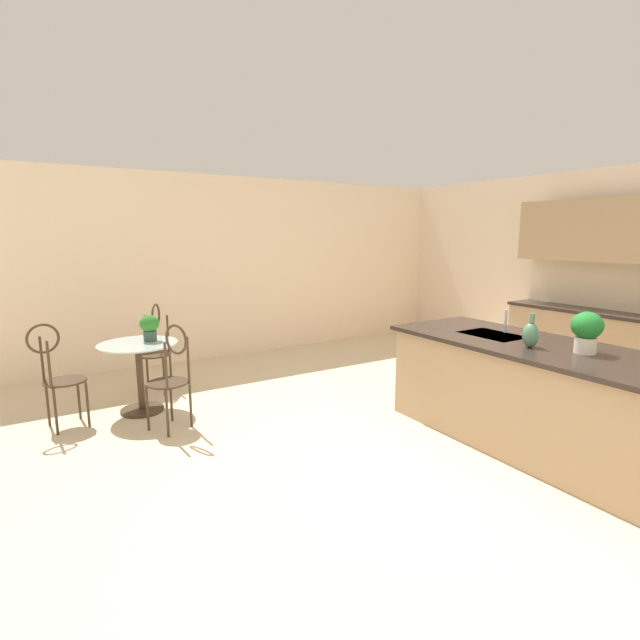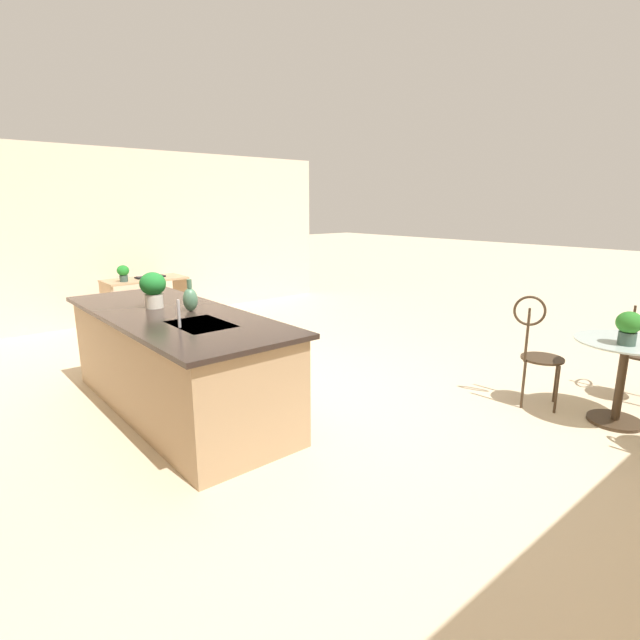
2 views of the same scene
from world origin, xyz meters
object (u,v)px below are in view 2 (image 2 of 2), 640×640
Objects in this scene: bistro_table at (622,374)px; writing_desk at (146,293)px; potted_plant_counter_near at (153,288)px; keyboard at (150,277)px; vase_on_counter at (190,299)px; potted_plant_on_desk at (123,272)px; potted_plant_on_table at (629,326)px; chair_toward_desk at (537,346)px.

bistro_table and writing_desk have the same top height.
bistro_table is 2.42× the size of potted_plant_counter_near.
keyboard is 3.56m from vase_on_counter.
vase_on_counter is at bearing 171.09° from potted_plant_on_desk.
chair_toward_desk is at bearing 2.21° from potted_plant_on_table.
potted_plant_counter_near is 1.15× the size of vase_on_counter.
vase_on_counter is (-3.40, 0.86, 0.52)m from writing_desk.
bistro_table is 2.89× the size of potted_plant_on_table.
bistro_table is 1.82× the size of keyboard.
writing_desk is at bearing 101.31° from keyboard.
potted_plant_on_table is at bearing -138.97° from potted_plant_counter_near.
potted_plant_on_table is 4.08m from potted_plant_counter_near.
writing_desk is 4.33× the size of potted_plant_on_table.
chair_toward_desk reaches higher than keyboard.
potted_plant_counter_near is 1.36× the size of potted_plant_on_desk.
potted_plant_on_desk is at bearing 108.92° from writing_desk.
chair_toward_desk is 3.59m from potted_plant_counter_near.
bistro_table is at bearing -137.22° from potted_plant_counter_near.
potted_plant_on_table is 6.32m from potted_plant_on_desk.
potted_plant_on_table is 3.69m from vase_on_counter.
keyboard is (0.02, -0.10, 0.25)m from writing_desk.
keyboard is 1.80× the size of potted_plant_on_desk.
bistro_table is 0.70m from chair_toward_desk.
potted_plant_on_table is at bearing -137.67° from vase_on_counter.
bistro_table is 0.77× the size of chair_toward_desk.
potted_plant_on_table is 0.96× the size of vase_on_counter.
chair_toward_desk reaches higher than potted_plant_on_table.
potted_plant_counter_near is at bearing 160.87° from writing_desk.
potted_plant_counter_near is (-3.07, 1.16, 0.36)m from keyboard.
potted_plant_counter_near reaches higher than potted_plant_on_desk.
bistro_table is 2.78× the size of vase_on_counter.
potted_plant_on_desk is at bearing 20.12° from chair_toward_desk.
keyboard is at bearing -15.75° from vase_on_counter.
keyboard is at bearing 15.14° from bistro_table.
potted_plant_on_table is (-6.14, -1.52, 0.14)m from keyboard.
potted_plant_on_desk is (2.93, -0.71, -0.23)m from potted_plant_counter_near.
potted_plant_on_table is 0.84× the size of potted_plant_counter_near.
potted_plant_counter_near is at bearing 166.42° from potted_plant_on_desk.
chair_toward_desk is 5.64m from writing_desk.
writing_desk is 0.52m from potted_plant_on_desk.
vase_on_counter is (-3.42, 0.96, 0.28)m from keyboard.
chair_toward_desk reaches higher than bistro_table.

